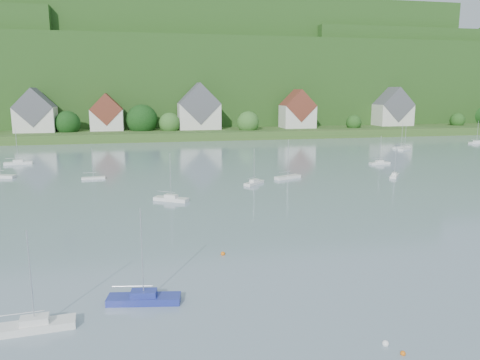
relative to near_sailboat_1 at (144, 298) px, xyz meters
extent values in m
cube|color=#315821|center=(17.81, 157.10, 1.06)|extent=(600.00, 60.00, 3.00)
cube|color=#1C3F14|center=(17.81, 232.10, 19.56)|extent=(620.00, 160.00, 40.00)
cube|color=#1C3F14|center=(27.81, 227.10, 27.56)|extent=(240.00, 130.00, 60.00)
cube|color=#1C3F14|center=(177.81, 212.10, 21.56)|extent=(200.00, 110.00, 48.00)
sphere|color=black|center=(157.16, 155.04, 5.96)|extent=(10.46, 10.46, 10.46)
sphere|color=#194615|center=(136.24, 142.00, 4.65)|extent=(6.45, 6.45, 6.45)
sphere|color=#356324|center=(11.02, 140.98, 5.22)|extent=(8.19, 8.19, 8.19)
sphere|color=#356324|center=(-34.15, 143.17, 4.67)|extent=(6.49, 6.49, 6.49)
sphere|color=#356324|center=(64.66, 149.18, 6.51)|extent=(12.16, 12.16, 12.16)
sphere|color=#356324|center=(40.80, 137.03, 5.40)|extent=(8.73, 8.73, 8.73)
sphere|color=black|center=(-26.06, 142.96, 5.59)|extent=(9.32, 9.32, 9.32)
sphere|color=#194615|center=(85.65, 138.79, 4.58)|extent=(6.24, 6.24, 6.24)
sphere|color=black|center=(107.24, 151.64, 5.21)|extent=(8.16, 8.16, 8.16)
sphere|color=black|center=(0.81, 143.46, 6.43)|extent=(11.92, 11.92, 11.92)
sphere|color=black|center=(-50.35, 208.49, 50.81)|extent=(7.18, 7.18, 7.18)
sphere|color=#194615|center=(57.31, 212.13, 59.80)|extent=(12.83, 12.83, 12.83)
sphere|color=#356324|center=(-22.11, 199.28, 58.99)|extent=(8.18, 8.18, 8.18)
sphere|color=#194615|center=(18.92, 236.75, 59.79)|extent=(12.73, 12.73, 12.73)
sphere|color=#194615|center=(101.21, 201.63, 59.57)|extent=(11.50, 11.50, 11.50)
sphere|color=#194615|center=(78.52, 231.99, 60.12)|extent=(14.65, 14.65, 14.65)
sphere|color=#356324|center=(57.06, 188.39, 59.65)|extent=(11.95, 11.95, 11.95)
sphere|color=#194615|center=(137.25, 195.68, 59.27)|extent=(9.76, 9.76, 9.76)
sphere|color=#356324|center=(-29.33, 231.40, 58.79)|extent=(7.07, 7.07, 7.07)
sphere|color=black|center=(14.34, 200.41, 58.99)|extent=(8.21, 8.21, 8.21)
sphere|color=#356324|center=(-5.01, 224.20, 59.70)|extent=(12.24, 12.24, 12.24)
sphere|color=#356324|center=(132.32, 200.08, 59.13)|extent=(9.00, 9.00, 9.00)
sphere|color=#194615|center=(118.84, 215.07, 58.96)|extent=(8.03, 8.03, 8.03)
sphere|color=#356324|center=(194.46, 215.40, 47.22)|extent=(9.52, 9.52, 9.52)
sphere|color=#356324|center=(118.29, 215.46, 48.18)|extent=(14.97, 14.97, 14.97)
sphere|color=#194615|center=(96.48, 212.92, 47.27)|extent=(9.78, 9.78, 9.78)
sphere|color=#194615|center=(137.50, 211.81, 47.66)|extent=(12.02, 12.02, 12.02)
sphere|color=black|center=(155.71, 193.12, 47.58)|extent=(11.57, 11.57, 11.57)
sphere|color=#194615|center=(140.24, 179.84, 47.77)|extent=(12.65, 12.65, 12.65)
sphere|color=#356324|center=(160.45, 185.47, 47.01)|extent=(8.28, 8.28, 8.28)
sphere|color=black|center=(185.71, 221.41, 46.87)|extent=(7.47, 7.47, 7.47)
sphere|color=#356324|center=(116.95, 204.32, 47.22)|extent=(9.48, 9.48, 9.48)
sphere|color=black|center=(207.25, 228.32, 41.03)|extent=(8.43, 8.43, 8.43)
sphere|color=#194615|center=(-22.16, 219.24, 41.66)|extent=(12.01, 12.01, 12.01)
sphere|color=black|center=(136.48, 209.45, 42.20)|extent=(15.08, 15.08, 15.08)
sphere|color=#356324|center=(126.22, 225.12, 42.36)|extent=(15.99, 15.99, 15.99)
sphere|color=black|center=(14.11, 229.31, 42.31)|extent=(15.72, 15.72, 15.72)
sphere|color=#356324|center=(236.22, 258.60, 42.04)|extent=(14.17, 14.17, 14.17)
sphere|color=#194615|center=(28.69, 225.02, 41.40)|extent=(10.54, 10.54, 10.54)
cube|color=silver|center=(-37.19, 144.10, 7.06)|extent=(14.00, 10.00, 9.00)
cube|color=#505157|center=(-37.19, 144.10, 11.56)|extent=(14.00, 10.40, 14.00)
cube|color=silver|center=(-12.19, 146.10, 6.56)|extent=(12.00, 9.00, 8.00)
cube|color=brown|center=(-12.19, 146.10, 10.56)|extent=(12.00, 9.36, 12.00)
cube|color=silver|center=(22.81, 145.10, 7.56)|extent=(16.00, 11.00, 10.00)
cube|color=#505157|center=(22.81, 145.10, 12.56)|extent=(16.00, 11.44, 16.00)
cube|color=silver|center=(62.81, 143.10, 7.06)|extent=(13.00, 10.00, 9.00)
cube|color=brown|center=(62.81, 143.10, 11.56)|extent=(13.00, 10.40, 13.00)
cube|color=silver|center=(107.81, 147.10, 7.06)|extent=(15.00, 10.00, 9.00)
cube|color=#505157|center=(107.81, 147.10, 11.56)|extent=(15.00, 10.40, 15.00)
cube|color=navy|center=(0.00, 0.00, -0.14)|extent=(6.35, 2.73, 0.62)
cube|color=navy|center=(0.00, 0.00, 0.42)|extent=(2.32, 1.55, 0.50)
cylinder|color=silver|center=(0.00, 0.00, 4.02)|extent=(0.10, 0.10, 7.69)
cylinder|color=silver|center=(-0.91, 0.15, 1.07)|extent=(3.35, 0.64, 0.08)
cube|color=silver|center=(-8.08, -2.97, -0.15)|extent=(5.95, 2.16, 0.58)
cube|color=silver|center=(-8.08, -2.97, 0.39)|extent=(2.13, 1.32, 0.50)
cylinder|color=silver|center=(-8.08, -2.97, 3.78)|extent=(0.10, 0.10, 7.28)
cylinder|color=silver|center=(-8.94, -3.05, 1.04)|extent=(3.19, 0.38, 0.08)
sphere|color=orange|center=(17.25, -11.79, -0.44)|extent=(0.37, 0.37, 0.37)
sphere|color=white|center=(16.70, -10.44, -0.44)|extent=(0.48, 0.48, 0.48)
sphere|color=orange|center=(8.60, 10.12, -0.44)|extent=(0.49, 0.49, 0.49)
cube|color=silver|center=(113.08, 100.46, -0.16)|extent=(5.88, 2.40, 0.57)
cube|color=silver|center=(113.08, 100.46, 0.38)|extent=(2.14, 1.39, 0.50)
cylinder|color=silver|center=(113.08, 100.46, 3.70)|extent=(0.10, 0.10, 7.14)
cylinder|color=silver|center=(112.23, 100.34, 1.03)|extent=(3.12, 0.53, 0.08)
cube|color=silver|center=(29.52, 51.94, -0.15)|extent=(6.10, 3.92, 0.59)
cylinder|color=silver|center=(29.52, 51.94, 3.86)|extent=(0.10, 0.10, 7.42)
cylinder|color=silver|center=(28.71, 51.58, 1.05)|extent=(3.02, 1.40, 0.08)
cube|color=silver|center=(-29.62, 83.85, -0.12)|extent=(6.63, 2.63, 0.65)
cube|color=silver|center=(-29.62, 83.85, 0.45)|extent=(2.40, 1.55, 0.50)
cylinder|color=silver|center=(-29.62, 83.85, 4.23)|extent=(0.10, 0.10, 8.06)
cylinder|color=silver|center=(-30.58, 83.73, 1.10)|extent=(3.53, 0.54, 0.08)
cube|color=silver|center=(80.08, 93.15, -0.14)|extent=(6.34, 3.80, 0.61)
cylinder|color=silver|center=(80.08, 93.15, 4.00)|extent=(0.10, 0.10, 7.67)
cylinder|color=silver|center=(79.22, 92.82, 1.07)|extent=(3.18, 1.28, 0.08)
cube|color=silver|center=(51.98, 48.96, -0.21)|extent=(3.90, 4.52, 0.47)
cube|color=silver|center=(51.98, 48.96, 0.28)|extent=(1.73, 1.86, 0.50)
cylinder|color=silver|center=(51.98, 48.96, 2.96)|extent=(0.10, 0.10, 5.86)
cylinder|color=silver|center=(51.55, 48.40, 0.93)|extent=(1.63, 2.10, 0.08)
cube|color=silver|center=(-9.63, 59.69, -0.21)|extent=(4.74, 1.70, 0.46)
cylinder|color=silver|center=(-9.63, 59.69, 2.93)|extent=(0.10, 0.10, 5.81)
cylinder|color=silver|center=(-10.32, 59.63, 0.92)|extent=(2.55, 0.30, 0.08)
cube|color=silver|center=(21.31, 47.65, -0.19)|extent=(4.69, 4.59, 0.51)
cube|color=silver|center=(21.31, 47.65, 0.32)|extent=(1.99, 1.97, 0.50)
cylinder|color=silver|center=(21.31, 47.65, 3.27)|extent=(0.10, 0.10, 6.41)
cylinder|color=silver|center=(20.76, 47.11, 0.97)|extent=(2.09, 2.01, 0.08)
cube|color=silver|center=(-28.59, 65.29, -0.14)|extent=(6.33, 3.68, 0.61)
cube|color=silver|center=(4.69, 36.99, -0.15)|extent=(5.83, 4.49, 0.59)
cube|color=silver|center=(4.69, 36.99, 0.39)|extent=(2.35, 2.06, 0.50)
cylinder|color=silver|center=(4.69, 36.99, 3.80)|extent=(0.10, 0.10, 7.32)
cylinder|color=silver|center=(3.95, 37.45, 1.04)|extent=(2.77, 1.77, 0.08)
cube|color=silver|center=(79.06, 89.51, -0.16)|extent=(5.60, 4.54, 0.57)
cylinder|color=silver|center=(79.06, 89.51, 3.69)|extent=(0.10, 0.10, 7.12)
cylinder|color=silver|center=(78.36, 89.02, 1.03)|extent=(2.63, 1.84, 0.08)
cube|color=silver|center=(57.52, 65.32, -0.18)|extent=(5.29, 1.88, 0.52)
cube|color=silver|center=(57.52, 65.32, 0.33)|extent=(1.89, 1.16, 0.50)
cylinder|color=silver|center=(57.52, 65.32, 3.32)|extent=(0.10, 0.10, 6.48)
cylinder|color=silver|center=(56.75, 65.26, 0.98)|extent=(2.85, 0.32, 0.08)
camera|label=1|loc=(0.34, -37.61, 17.28)|focal=34.63mm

